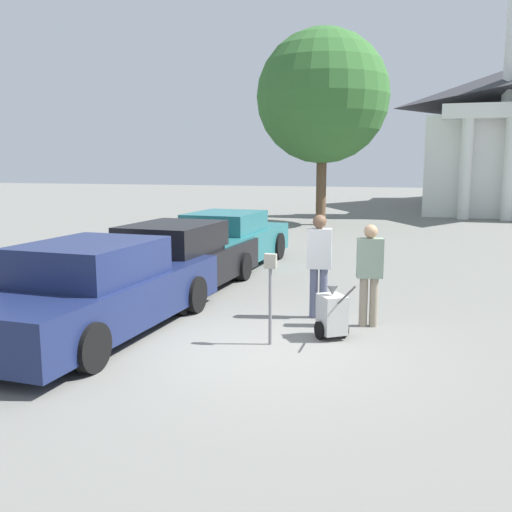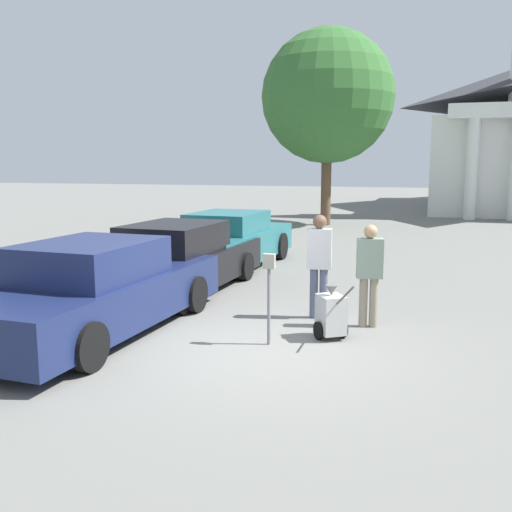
% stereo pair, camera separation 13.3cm
% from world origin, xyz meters
% --- Properties ---
extents(ground_plane, '(120.00, 120.00, 0.00)m').
position_xyz_m(ground_plane, '(0.00, 0.00, 0.00)').
color(ground_plane, slate).
extents(parked_car_navy, '(2.21, 5.22, 1.49)m').
position_xyz_m(parked_car_navy, '(-2.69, 0.09, 0.69)').
color(parked_car_navy, '#19234C').
rests_on(parked_car_navy, ground_plane).
extents(parked_car_black, '(2.09, 5.29, 1.48)m').
position_xyz_m(parked_car_black, '(-2.69, 3.10, 0.67)').
color(parked_car_black, black).
rests_on(parked_car_black, ground_plane).
extents(parked_car_teal, '(2.14, 5.16, 1.45)m').
position_xyz_m(parked_car_teal, '(-2.69, 6.28, 0.69)').
color(parked_car_teal, '#23666B').
rests_on(parked_car_teal, ground_plane).
extents(parking_meter, '(0.18, 0.09, 1.38)m').
position_xyz_m(parking_meter, '(0.11, 0.29, 0.96)').
color(parking_meter, slate).
rests_on(parking_meter, ground_plane).
extents(person_worker, '(0.45, 0.28, 1.82)m').
position_xyz_m(person_worker, '(0.53, 2.00, 1.05)').
color(person_worker, '#515670').
rests_on(person_worker, ground_plane).
extents(person_supervisor, '(0.46, 0.31, 1.71)m').
position_xyz_m(person_supervisor, '(1.43, 1.70, 0.97)').
color(person_supervisor, gray).
rests_on(person_supervisor, ground_plane).
extents(equipment_cart, '(0.72, 0.92, 1.00)m').
position_xyz_m(equipment_cart, '(0.95, 0.87, 0.39)').
color(equipment_cart, '#B2B2AD').
rests_on(equipment_cart, ground_plane).
extents(shade_tree, '(5.71, 5.71, 8.40)m').
position_xyz_m(shade_tree, '(-2.24, 17.38, 5.54)').
color(shade_tree, brown).
rests_on(shade_tree, ground_plane).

